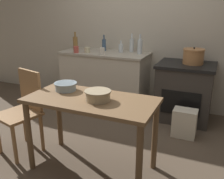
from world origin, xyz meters
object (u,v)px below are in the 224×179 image
Objects in this scene: bottle_far_left at (104,45)px; bottle_left at (132,45)px; mixing_bowl_large at (98,95)px; bottle_center at (140,46)px; cup_mid_right at (87,50)px; bottle_center_left at (75,43)px; stove at (184,91)px; flour_sack at (184,123)px; cup_center_right at (76,50)px; chair at (23,109)px; work_table at (91,110)px; mixing_bowl_small at (66,86)px; stock_pot at (193,56)px; bottle_mid_left at (121,48)px; cup_right at (102,51)px.

bottle_left is at bearing 7.86° from bottle_far_left.
bottle_center reaches higher than mixing_bowl_large.
bottle_center_left is at bearing 152.39° from cup_mid_right.
bottle_left is at bearing 147.85° from bottle_center.
bottle_far_left is at bearing 173.93° from stove.
bottle_left is (-0.32, 1.81, 0.19)m from mixing_bowl_large.
flour_sack is 1.91m from cup_center_right.
chair is at bearing -79.15° from bottle_center_left.
bottle_far_left is at bearing 113.73° from mixing_bowl_large.
mixing_bowl_small reaches higher than work_table.
stove is 9.27× the size of cup_mid_right.
mixing_bowl_large is 1.76m from cup_mid_right.
chair is at bearing 179.04° from work_table.
bottle_far_left reaches higher than cup_mid_right.
stock_pot reaches higher than stove.
bottle_mid_left is at bearing 149.65° from flour_sack.
work_table is 1.73m from cup_mid_right.
cup_right is (-0.21, 1.27, 0.14)m from mixing_bowl_small.
stove is 4.51× the size of bottle_mid_left.
stock_pot reaches higher than mixing_bowl_large.
mixing_bowl_large is 0.84× the size of bottle_center_left.
bottle_center_left is at bearing 178.39° from stove.
cup_center_right is (-0.75, -0.41, -0.06)m from bottle_left.
mixing_bowl_large is 1.72m from bottle_center.
mixing_bowl_large is at bearing -121.79° from flour_sack.
bottle_center_left is at bearing 115.93° from chair.
work_table is at bearing -111.85° from stove.
stock_pot is 2.71× the size of cup_right.
mixing_bowl_small is at bearing -125.12° from stock_pot.
bottle_mid_left is at bearing 27.65° from cup_center_right.
bottle_center_left is 0.32m from cup_center_right.
bottle_mid_left reaches higher than work_table.
bottle_center is 2.92× the size of cup_center_right.
cup_center_right is (-1.07, 1.39, 0.13)m from mixing_bowl_large.
cup_mid_right is (-1.56, -0.13, 0.00)m from stock_pot.
mixing_bowl_large is at bearing -111.13° from stock_pot.
mixing_bowl_small is at bearing -99.74° from bottle_center.
cup_mid_right is at bearing 105.10° from chair.
bottle_left is (-0.24, 1.79, 0.35)m from work_table.
flour_sack is at bearing -30.35° from bottle_mid_left.
cup_right is (0.44, 0.00, 0.00)m from cup_center_right.
bottle_mid_left is at bearing 173.90° from stove.
bottle_far_left reaches higher than stove.
cup_right is at bearing 111.81° from work_table.
chair is 3.15× the size of bottle_center_left.
work_table is 0.19m from mixing_bowl_large.
work_table is 4.27× the size of bottle_left.
mixing_bowl_large is at bearing -16.52° from mixing_bowl_small.
bottle_center_left is (-0.31, 1.62, 0.50)m from chair.
cup_mid_right is at bearing -175.71° from stove.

